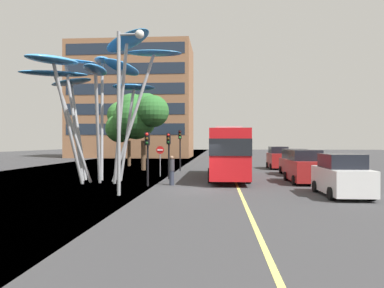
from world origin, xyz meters
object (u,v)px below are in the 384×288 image
at_px(red_bus, 228,151).
at_px(leaf_sculpture, 97,74).
at_px(street_lamp, 124,92).
at_px(car_side_street, 278,158).
at_px(car_parked_far, 294,163).
at_px(pedestrian, 172,170).
at_px(traffic_light_kerb_near, 147,147).
at_px(traffic_light_kerb_far, 169,146).
at_px(car_parked_mid, 304,167).
at_px(traffic_light_island_mid, 180,142).
at_px(no_entry_sign, 160,156).
at_px(car_parked_near, 341,176).

xyz_separation_m(red_bus, leaf_sculpture, (-8.66, -3.08, 5.07)).
bearing_deg(street_lamp, car_side_street, 61.51).
distance_m(car_parked_far, pedestrian, 11.93).
relative_size(leaf_sculpture, traffic_light_kerb_near, 3.26).
bearing_deg(leaf_sculpture, street_lamp, -60.64).
distance_m(red_bus, car_side_street, 11.68).
bearing_deg(pedestrian, traffic_light_kerb_far, 100.55).
bearing_deg(traffic_light_kerb_near, car_parked_far, 40.00).
relative_size(car_parked_mid, pedestrian, 2.51).
xyz_separation_m(traffic_light_kerb_near, car_parked_mid, (9.74, 2.65, -1.34)).
relative_size(traffic_light_island_mid, no_entry_sign, 1.59).
bearing_deg(car_parked_mid, traffic_light_kerb_far, 169.31).
distance_m(traffic_light_kerb_far, street_lamp, 8.69).
relative_size(car_parked_mid, no_entry_sign, 1.93).
xyz_separation_m(car_side_street, street_lamp, (-10.54, -19.42, 4.06)).
xyz_separation_m(leaf_sculpture, traffic_light_kerb_far, (4.44, 2.25, -4.70)).
height_order(traffic_light_island_mid, car_side_street, traffic_light_island_mid).
bearing_deg(leaf_sculpture, traffic_light_island_mid, 65.57).
xyz_separation_m(car_parked_near, car_parked_mid, (-0.42, 5.94, 0.04)).
bearing_deg(street_lamp, car_parked_mid, 32.47).
relative_size(traffic_light_island_mid, pedestrian, 2.07).
height_order(traffic_light_kerb_near, car_parked_mid, traffic_light_kerb_near).
bearing_deg(pedestrian, leaf_sculpture, 165.38).
relative_size(traffic_light_kerb_near, street_lamp, 0.40).
height_order(car_side_street, pedestrian, car_side_street).
relative_size(car_parked_far, no_entry_sign, 1.93).
height_order(traffic_light_kerb_far, car_parked_near, traffic_light_kerb_far).
xyz_separation_m(car_parked_mid, car_side_street, (0.38, 12.95, 0.03)).
distance_m(red_bus, car_parked_near, 10.03).
bearing_deg(street_lamp, no_entry_sign, 88.98).
relative_size(traffic_light_kerb_near, car_side_street, 0.80).
relative_size(car_side_street, pedestrian, 2.25).
distance_m(car_parked_mid, car_parked_far, 6.04).
height_order(traffic_light_island_mid, car_parked_mid, traffic_light_island_mid).
xyz_separation_m(traffic_light_kerb_far, pedestrian, (0.67, -3.58, -1.48)).
bearing_deg(no_entry_sign, traffic_light_island_mid, 80.25).
bearing_deg(car_parked_near, car_parked_far, 89.26).
bearing_deg(traffic_light_island_mid, car_parked_near, -58.20).
relative_size(red_bus, car_parked_far, 2.55).
bearing_deg(red_bus, car_parked_near, -58.20).
xyz_separation_m(red_bus, traffic_light_island_mid, (-4.19, 6.75, 0.68)).
bearing_deg(car_side_street, pedestrian, -120.58).
relative_size(traffic_light_island_mid, car_side_street, 0.92).
xyz_separation_m(car_parked_mid, pedestrian, (-8.38, -1.87, -0.10)).
xyz_separation_m(leaf_sculpture, car_parked_mid, (13.49, 0.54, -6.08)).
bearing_deg(leaf_sculpture, no_entry_sign, 50.60).
relative_size(car_parked_near, pedestrian, 2.45).
bearing_deg(no_entry_sign, traffic_light_kerb_far, -65.42).
relative_size(traffic_light_kerb_near, car_parked_mid, 0.71).
xyz_separation_m(leaf_sculpture, pedestrian, (5.11, -1.33, -6.18)).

